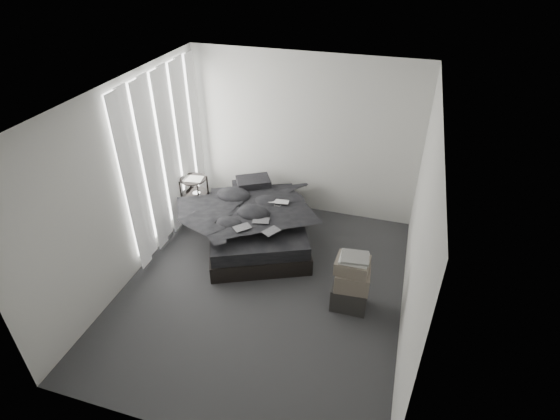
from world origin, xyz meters
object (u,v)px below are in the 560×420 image
(laptop, at_px, (278,200))
(side_stand, at_px, (196,199))
(bed, at_px, (257,233))
(box_lower, at_px, (350,296))

(laptop, xyz_separation_m, side_stand, (-1.42, 0.09, -0.30))
(bed, xyz_separation_m, box_lower, (1.58, -0.97, 0.04))
(laptop, distance_m, side_stand, 1.46)
(side_stand, bearing_deg, laptop, -3.45)
(bed, height_order, box_lower, box_lower)
(laptop, height_order, box_lower, laptop)
(bed, bearing_deg, side_stand, 142.94)
(laptop, height_order, side_stand, side_stand)
(bed, distance_m, side_stand, 1.19)
(side_stand, distance_m, box_lower, 2.99)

